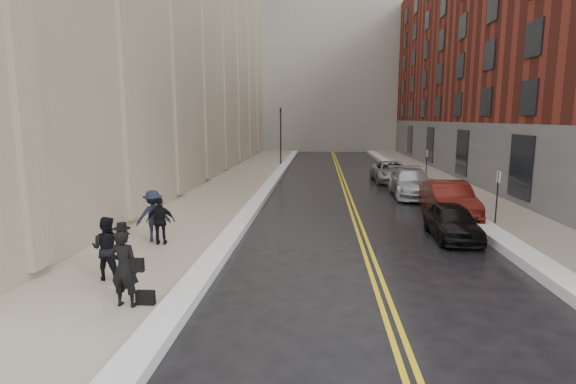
# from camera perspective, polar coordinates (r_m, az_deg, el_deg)

# --- Properties ---
(ground) EXTENTS (160.00, 160.00, 0.00)m
(ground) POSITION_cam_1_polar(r_m,az_deg,el_deg) (10.86, -1.20, -13.80)
(ground) COLOR black
(ground) RESTS_ON ground
(sidewalk_left) EXTENTS (4.00, 64.00, 0.15)m
(sidewalk_left) POSITION_cam_1_polar(r_m,az_deg,el_deg) (26.83, -7.61, 0.27)
(sidewalk_left) COLOR gray
(sidewalk_left) RESTS_ON ground
(sidewalk_right) EXTENTS (3.00, 64.00, 0.15)m
(sidewalk_right) POSITION_cam_1_polar(r_m,az_deg,el_deg) (27.48, 21.14, -0.06)
(sidewalk_right) COLOR gray
(sidewalk_right) RESTS_ON ground
(lane_stripe_a) EXTENTS (0.12, 64.00, 0.01)m
(lane_stripe_a) POSITION_cam_1_polar(r_m,az_deg,el_deg) (26.33, 7.22, -0.05)
(lane_stripe_a) COLOR gold
(lane_stripe_a) RESTS_ON ground
(lane_stripe_b) EXTENTS (0.12, 64.00, 0.01)m
(lane_stripe_b) POSITION_cam_1_polar(r_m,az_deg,el_deg) (26.34, 7.74, -0.06)
(lane_stripe_b) COLOR gold
(lane_stripe_b) RESTS_ON ground
(snow_ridge_left) EXTENTS (0.70, 60.80, 0.26)m
(snow_ridge_left) POSITION_cam_1_polar(r_m,az_deg,el_deg) (26.45, -2.73, 0.34)
(snow_ridge_left) COLOR white
(snow_ridge_left) RESTS_ON ground
(snow_ridge_right) EXTENTS (0.85, 60.80, 0.30)m
(snow_ridge_right) POSITION_cam_1_polar(r_m,az_deg,el_deg) (26.99, 17.39, 0.14)
(snow_ridge_right) COLOR white
(snow_ridge_right) RESTS_ON ground
(building_right) EXTENTS (14.00, 50.00, 18.00)m
(building_right) POSITION_cam_1_polar(r_m,az_deg,el_deg) (37.17, 31.80, 15.30)
(building_right) COLOR maroon
(building_right) RESTS_ON ground
(tower_far_right) EXTENTS (22.00, 18.00, 44.00)m
(tower_far_right) POSITION_cam_1_polar(r_m,az_deg,el_deg) (79.07, 14.62, 22.02)
(tower_far_right) COLOR slate
(tower_far_right) RESTS_ON ground
(traffic_signal) EXTENTS (0.18, 0.15, 5.20)m
(traffic_signal) POSITION_cam_1_polar(r_m,az_deg,el_deg) (40.11, -0.94, 7.65)
(traffic_signal) COLOR black
(traffic_signal) RESTS_ON ground
(parking_sign_near) EXTENTS (0.06, 0.35, 2.23)m
(parking_sign_near) POSITION_cam_1_polar(r_m,az_deg,el_deg) (19.46, 25.04, -0.14)
(parking_sign_near) COLOR black
(parking_sign_near) RESTS_ON ground
(parking_sign_far) EXTENTS (0.06, 0.35, 2.23)m
(parking_sign_far) POSITION_cam_1_polar(r_m,az_deg,el_deg) (30.87, 17.18, 3.52)
(parking_sign_far) COLOR black
(parking_sign_far) RESTS_ON ground
(car_black) EXTENTS (1.53, 3.73, 1.27)m
(car_black) POSITION_cam_1_polar(r_m,az_deg,el_deg) (17.12, 20.12, -3.49)
(car_black) COLOR black
(car_black) RESTS_ON ground
(car_maroon) EXTENTS (1.76, 4.79, 1.57)m
(car_maroon) POSITION_cam_1_polar(r_m,az_deg,el_deg) (20.58, 19.70, -0.95)
(car_maroon) COLOR #48110C
(car_maroon) RESTS_ON ground
(car_silver_near) EXTENTS (2.25, 5.26, 1.51)m
(car_silver_near) POSITION_cam_1_polar(r_m,az_deg,el_deg) (25.66, 15.41, 1.14)
(car_silver_near) COLOR #A2A6AA
(car_silver_near) RESTS_ON ground
(car_silver_far) EXTENTS (2.42, 5.04, 1.38)m
(car_silver_far) POSITION_cam_1_polar(r_m,az_deg,el_deg) (31.13, 12.97, 2.51)
(car_silver_far) COLOR gray
(car_silver_far) RESTS_ON ground
(pedestrian_main) EXTENTS (0.67, 0.47, 1.76)m
(pedestrian_main) POSITION_cam_1_polar(r_m,az_deg,el_deg) (10.59, -20.08, -9.02)
(pedestrian_main) COLOR black
(pedestrian_main) RESTS_ON sidewalk_left
(pedestrian_a) EXTENTS (0.82, 0.64, 1.65)m
(pedestrian_a) POSITION_cam_1_polar(r_m,az_deg,el_deg) (12.51, -22.00, -6.61)
(pedestrian_a) COLOR black
(pedestrian_a) RESTS_ON sidewalk_left
(pedestrian_b) EXTENTS (1.29, 1.05, 1.74)m
(pedestrian_b) POSITION_cam_1_polar(r_m,az_deg,el_deg) (15.84, -16.72, -2.90)
(pedestrian_b) COLOR black
(pedestrian_b) RESTS_ON sidewalk_left
(pedestrian_c) EXTENTS (0.97, 0.53, 1.57)m
(pedestrian_c) POSITION_cam_1_polar(r_m,az_deg,el_deg) (15.34, -15.86, -3.57)
(pedestrian_c) COLOR black
(pedestrian_c) RESTS_ON sidewalk_left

